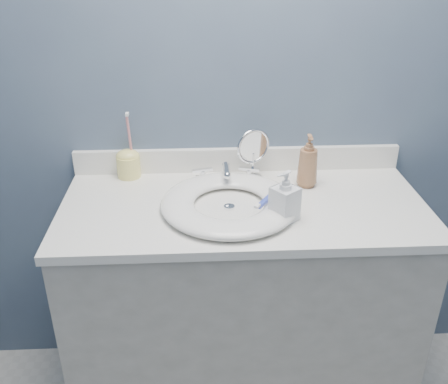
{
  "coord_description": "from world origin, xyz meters",
  "views": [
    {
      "loc": [
        -0.14,
        -0.48,
        1.68
      ],
      "look_at": [
        -0.07,
        0.94,
        0.94
      ],
      "focal_mm": 40.0,
      "sensor_mm": 36.0,
      "label": 1
    }
  ],
  "objects": [
    {
      "name": "faucet",
      "position": [
        -0.05,
        1.14,
        0.91
      ],
      "size": [
        0.25,
        0.13,
        0.07
      ],
      "color": "silver",
      "rests_on": "countertop"
    },
    {
      "name": "drain",
      "position": [
        -0.05,
        0.94,
        0.88
      ],
      "size": [
        0.04,
        0.04,
        0.01
      ],
      "primitive_type": "cylinder",
      "color": "silver",
      "rests_on": "countertop"
    },
    {
      "name": "toothbrush_lying",
      "position": [
        0.07,
        0.93,
        0.92
      ],
      "size": [
        0.11,
        0.15,
        0.02
      ],
      "rotation": [
        0.0,
        0.0,
        0.99
      ],
      "color": "#3345B7",
      "rests_on": "basin"
    },
    {
      "name": "backsplash",
      "position": [
        0.0,
        1.24,
        0.93
      ],
      "size": [
        1.22,
        0.02,
        0.09
      ],
      "primitive_type": "cube",
      "color": "white",
      "rests_on": "countertop"
    },
    {
      "name": "toothbrush_holder",
      "position": [
        -0.41,
        1.21,
        0.94
      ],
      "size": [
        0.09,
        0.09,
        0.25
      ],
      "rotation": [
        0.0,
        0.0,
        -0.26
      ],
      "color": "#FCEE7E",
      "rests_on": "countertop"
    },
    {
      "name": "soap_bottle_clear",
      "position": [
        0.12,
        0.87,
        0.96
      ],
      "size": [
        0.11,
        0.11,
        0.17
      ],
      "primitive_type": "imported",
      "rotation": [
        0.0,
        0.0,
        -0.91
      ],
      "color": "silver",
      "rests_on": "countertop"
    },
    {
      "name": "back_wall",
      "position": [
        0.0,
        1.25,
        1.2
      ],
      "size": [
        2.2,
        0.02,
        2.4
      ],
      "primitive_type": "cube",
      "color": "#49576E",
      "rests_on": "ground"
    },
    {
      "name": "soap_bottle_amber",
      "position": [
        0.24,
        1.1,
        0.98
      ],
      "size": [
        0.07,
        0.07,
        0.19
      ],
      "primitive_type": "imported",
      "rotation": [
        0.0,
        0.0,
        -0.01
      ],
      "color": "#976744",
      "rests_on": "countertop"
    },
    {
      "name": "basin",
      "position": [
        -0.05,
        0.94,
        0.9
      ],
      "size": [
        0.45,
        0.45,
        0.04
      ],
      "primitive_type": null,
      "color": "white",
      "rests_on": "countertop"
    },
    {
      "name": "vanity_cabinet",
      "position": [
        0.0,
        0.97,
        0.42
      ],
      "size": [
        1.2,
        0.55,
        0.85
      ],
      "primitive_type": "cube",
      "color": "beige",
      "rests_on": "ground"
    },
    {
      "name": "countertop",
      "position": [
        0.0,
        0.97,
        0.86
      ],
      "size": [
        1.22,
        0.57,
        0.03
      ],
      "primitive_type": "cube",
      "color": "white",
      "rests_on": "vanity_cabinet"
    },
    {
      "name": "makeup_mirror",
      "position": [
        0.05,
        1.16,
        0.99
      ],
      "size": [
        0.12,
        0.07,
        0.19
      ],
      "rotation": [
        0.0,
        0.0,
        0.42
      ],
      "color": "silver",
      "rests_on": "countertop"
    }
  ]
}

